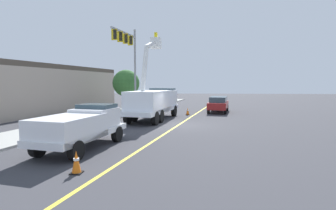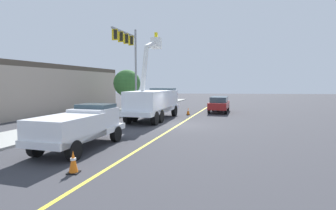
# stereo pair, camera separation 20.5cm
# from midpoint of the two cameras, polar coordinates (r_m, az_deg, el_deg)

# --- Properties ---
(ground) EXTENTS (120.00, 120.00, 0.00)m
(ground) POSITION_cam_midpoint_polar(r_m,az_deg,el_deg) (20.41, 2.60, -4.24)
(ground) COLOR #38383D
(sidewalk_far_side) EXTENTS (59.53, 15.35, 0.12)m
(sidewalk_far_side) POSITION_cam_midpoint_polar(r_m,az_deg,el_deg) (23.55, -16.46, -3.08)
(sidewalk_far_side) COLOR #9E9E99
(sidewalk_far_side) RESTS_ON ground
(lane_centre_stripe) EXTENTS (49.05, 10.01, 0.01)m
(lane_centre_stripe) POSITION_cam_midpoint_polar(r_m,az_deg,el_deg) (20.41, 2.60, -4.23)
(lane_centre_stripe) COLOR yellow
(lane_centre_stripe) RESTS_ON ground
(utility_bucket_truck) EXTENTS (8.53, 4.07, 7.54)m
(utility_bucket_truck) POSITION_cam_midpoint_polar(r_m,az_deg,el_deg) (23.20, -2.77, 0.88)
(utility_bucket_truck) COLOR white
(utility_bucket_truck) RESTS_ON ground
(service_pickup_truck) EXTENTS (5.90, 3.16, 2.06)m
(service_pickup_truck) POSITION_cam_midpoint_polar(r_m,az_deg,el_deg) (13.58, -17.91, -4.23)
(service_pickup_truck) COLOR white
(service_pickup_truck) RESTS_ON ground
(passing_minivan) EXTENTS (5.08, 2.81, 1.69)m
(passing_minivan) POSITION_cam_midpoint_polar(r_m,az_deg,el_deg) (29.45, 11.06, 0.35)
(passing_minivan) COLOR maroon
(passing_minivan) RESTS_ON ground
(traffic_cone_leading) EXTENTS (0.40, 0.40, 0.81)m
(traffic_cone_leading) POSITION_cam_midpoint_polar(r_m,az_deg,el_deg) (10.15, -19.01, -11.43)
(traffic_cone_leading) COLOR black
(traffic_cone_leading) RESTS_ON ground
(traffic_cone_mid_front) EXTENTS (0.40, 0.40, 0.73)m
(traffic_cone_mid_front) POSITION_cam_midpoint_polar(r_m,az_deg,el_deg) (26.74, 4.55, -1.34)
(traffic_cone_mid_front) COLOR black
(traffic_cone_mid_front) RESTS_ON ground
(traffic_signal_mast) EXTENTS (5.44, 1.34, 8.99)m
(traffic_signal_mast) POSITION_cam_midpoint_polar(r_m,az_deg,el_deg) (28.52, -8.07, 11.20)
(traffic_signal_mast) COLOR gray
(traffic_signal_mast) RESTS_ON ground
(commercial_building_backdrop) EXTENTS (28.36, 12.09, 5.10)m
(commercial_building_backdrop) POSITION_cam_midpoint_polar(r_m,az_deg,el_deg) (30.81, -28.69, 2.98)
(commercial_building_backdrop) COLOR #A89989
(commercial_building_backdrop) RESTS_ON ground
(street_tree_right) EXTENTS (3.23, 3.23, 4.77)m
(street_tree_right) POSITION_cam_midpoint_polar(r_m,az_deg,el_deg) (32.56, -8.57, 4.61)
(street_tree_right) COLOR brown
(street_tree_right) RESTS_ON ground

